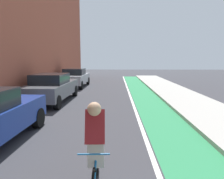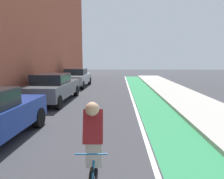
{
  "view_description": "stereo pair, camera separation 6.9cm",
  "coord_description": "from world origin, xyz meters",
  "views": [
    {
      "loc": [
        1.01,
        5.88,
        2.28
      ],
      "look_at": [
        0.86,
        12.09,
        1.38
      ],
      "focal_mm": 33.35,
      "sensor_mm": 36.0,
      "label": 1
    },
    {
      "loc": [
        1.08,
        5.88,
        2.28
      ],
      "look_at": [
        0.86,
        12.09,
        1.38
      ],
      "focal_mm": 33.35,
      "sensor_mm": 36.0,
      "label": 2
    }
  ],
  "objects": [
    {
      "name": "sidewalk_right",
      "position": [
        4.9,
        15.92,
        0.07
      ],
      "size": [
        2.7,
        35.84,
        0.14
      ],
      "primitive_type": "cube",
      "color": "#A8A59E",
      "rests_on": "ground"
    },
    {
      "name": "parked_sedan_gray",
      "position": [
        -2.5,
        16.89,
        0.79
      ],
      "size": [
        1.97,
        4.71,
        1.53
      ],
      "color": "#595B60",
      "rests_on": "ground"
    },
    {
      "name": "bike_lane_paint",
      "position": [
        2.75,
        15.92,
        0.0
      ],
      "size": [
        1.6,
        35.84,
        0.0
      ],
      "primitive_type": "cube",
      "color": "#2D8451",
      "rests_on": "ground"
    },
    {
      "name": "parked_sedan_silver",
      "position": [
        -2.5,
        23.14,
        0.78
      ],
      "size": [
        1.92,
        4.43,
        1.53
      ],
      "color": "#9EA0A8",
      "rests_on": "ground"
    },
    {
      "name": "ground_plane",
      "position": [
        0.0,
        13.92,
        0.0
      ],
      "size": [
        78.86,
        78.86,
        0.0
      ],
      "primitive_type": "plane",
      "color": "#38383D"
    },
    {
      "name": "lane_divider_stripe",
      "position": [
        1.85,
        15.92,
        0.0
      ],
      "size": [
        0.12,
        35.84,
        0.0
      ],
      "primitive_type": "cube",
      "color": "white",
      "rests_on": "ground"
    },
    {
      "name": "cyclist_mid",
      "position": [
        0.65,
        9.22,
        0.81
      ],
      "size": [
        0.48,
        1.74,
        1.62
      ],
      "color": "black",
      "rests_on": "ground"
    }
  ]
}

